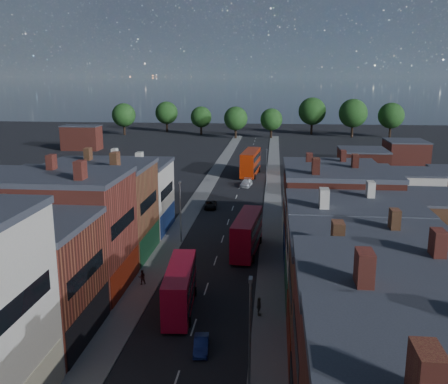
% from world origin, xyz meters
% --- Properties ---
extents(ground, '(400.00, 400.00, 0.00)m').
position_xyz_m(ground, '(0.00, 0.00, 0.00)').
color(ground, black).
rests_on(ground, ground).
extents(pavement_west, '(3.00, 200.00, 0.12)m').
position_xyz_m(pavement_west, '(-6.50, 50.00, 0.06)').
color(pavement_west, gray).
rests_on(pavement_west, ground).
extents(pavement_east, '(3.00, 200.00, 0.12)m').
position_xyz_m(pavement_east, '(6.50, 50.00, 0.06)').
color(pavement_east, gray).
rests_on(pavement_east, ground).
extents(terrace_east, '(12.00, 80.00, 12.89)m').
position_xyz_m(terrace_east, '(14.00, 0.00, 6.45)').
color(terrace_east, maroon).
rests_on(terrace_east, ground).
extents(lamp_post_1, '(0.25, 0.70, 8.12)m').
position_xyz_m(lamp_post_1, '(5.20, 0.00, 4.70)').
color(lamp_post_1, slate).
rests_on(lamp_post_1, ground).
extents(lamp_post_2, '(0.25, 0.70, 8.12)m').
position_xyz_m(lamp_post_2, '(-5.20, 30.00, 4.70)').
color(lamp_post_2, slate).
rests_on(lamp_post_2, ground).
extents(lamp_post_3, '(0.25, 0.70, 8.12)m').
position_xyz_m(lamp_post_3, '(5.20, 60.00, 4.70)').
color(lamp_post_3, slate).
rests_on(lamp_post_3, ground).
extents(bus_0, '(3.05, 9.91, 4.22)m').
position_xyz_m(bus_0, '(-1.73, 11.05, 2.28)').
color(bus_0, '#B60A25').
rests_on(bus_0, ground).
extents(bus_1, '(3.44, 10.87, 4.62)m').
position_xyz_m(bus_1, '(3.50, 27.24, 2.49)').
color(bus_1, '#B40A1F').
rests_on(bus_1, ground).
extents(bus_2, '(3.97, 12.80, 5.44)m').
position_xyz_m(bus_2, '(1.50, 76.13, 2.94)').
color(bus_2, '#A42407').
rests_on(bus_2, ground).
extents(car_1, '(1.44, 3.34, 1.07)m').
position_xyz_m(car_1, '(1.20, 4.33, 0.53)').
color(car_1, navy).
rests_on(car_1, ground).
extents(car_2, '(2.21, 4.27, 1.15)m').
position_xyz_m(car_2, '(-3.61, 47.70, 0.58)').
color(car_2, black).
rests_on(car_2, ground).
extents(car_3, '(2.50, 4.92, 1.37)m').
position_xyz_m(car_3, '(1.23, 64.92, 0.68)').
color(car_3, silver).
rests_on(car_3, ground).
extents(ped_1, '(0.84, 0.66, 1.53)m').
position_xyz_m(ped_1, '(-6.71, 16.30, 0.89)').
color(ped_1, '#3E1C19').
rests_on(ped_1, pavement_west).
extents(ped_3, '(0.56, 1.06, 1.74)m').
position_xyz_m(ped_3, '(5.51, 10.55, 0.99)').
color(ped_3, '#58554C').
rests_on(ped_3, pavement_east).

